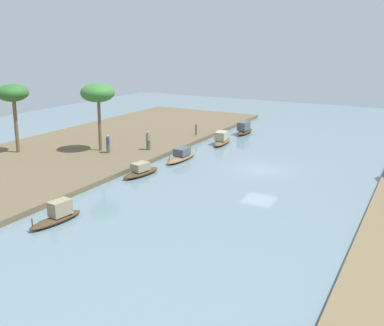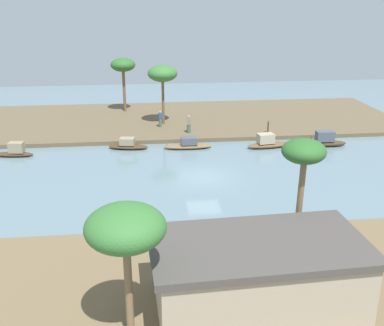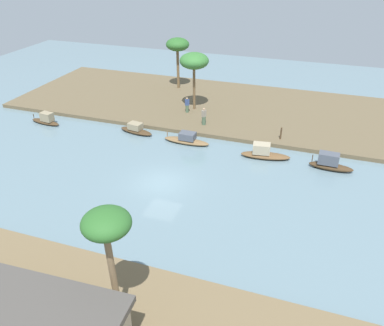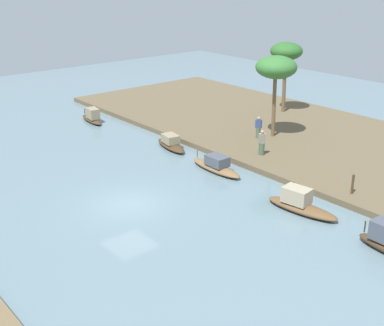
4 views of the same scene
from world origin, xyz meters
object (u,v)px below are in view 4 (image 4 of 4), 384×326
person_by_mooring (262,144)px  palm_tree_left_near (276,68)px  sampan_near_left_bank (171,143)px  sampan_downstream_large (216,166)px  person_on_near_bank (258,128)px  palm_tree_left_far (286,53)px  sampan_open_hull (92,117)px  mooring_post (353,184)px  sampan_upstream_small (300,204)px

person_by_mooring → palm_tree_left_near: size_ratio=0.29×
sampan_near_left_bank → sampan_downstream_large: size_ratio=0.85×
person_on_near_bank → sampan_downstream_large: bearing=-99.5°
sampan_downstream_large → person_by_mooring: 3.79m
palm_tree_left_far → sampan_open_hull: bearing=56.9°
person_on_near_bank → person_by_mooring: 3.58m
person_by_mooring → sampan_near_left_bank: bearing=145.2°
mooring_post → palm_tree_left_near: 11.61m
mooring_post → palm_tree_left_far: bearing=-36.8°
person_by_mooring → palm_tree_left_far: palm_tree_left_far is taller
palm_tree_left_near → mooring_post: bearing=155.5°
sampan_downstream_large → mooring_post: (-7.96, -2.87, 0.56)m
sampan_near_left_bank → mooring_post: size_ratio=3.22×
person_by_mooring → palm_tree_left_far: bearing=59.3°
sampan_downstream_large → person_by_mooring: person_by_mooring is taller
sampan_near_left_bank → person_on_near_bank: size_ratio=2.25×
sampan_open_hull → palm_tree_left_near: palm_tree_left_near is taller
sampan_near_left_bank → sampan_downstream_large: sampan_downstream_large is taller
sampan_near_left_bank → sampan_upstream_small: sampan_upstream_small is taller
sampan_open_hull → palm_tree_left_near: bearing=-141.8°
palm_tree_left_far → mooring_post: bearing=143.2°
person_by_mooring → sampan_open_hull: bearing=131.3°
sampan_downstream_large → person_by_mooring: (-0.44, -3.69, 0.74)m
sampan_open_hull → mooring_post: size_ratio=3.09×
sampan_upstream_small → sampan_downstream_large: (7.07, -0.50, -0.08)m
person_on_near_bank → sampan_open_hull: bearing=179.1°
mooring_post → sampan_open_hull: bearing=8.4°
sampan_downstream_large → person_on_near_bank: bearing=-69.8°
sampan_near_left_bank → palm_tree_left_near: bearing=-107.2°
sampan_downstream_large → palm_tree_left_far: size_ratio=0.72×
sampan_open_hull → person_by_mooring: 15.75m
sampan_near_left_bank → sampan_upstream_small: bearing=-174.5°
mooring_post → palm_tree_left_far: (13.77, -10.32, 4.53)m
mooring_post → sampan_upstream_small: bearing=75.3°
sampan_open_hull → sampan_upstream_small: size_ratio=0.82×
mooring_post → palm_tree_left_near: bearing=-24.5°
sampan_upstream_small → palm_tree_left_near: (8.86, -7.81, 4.98)m
sampan_upstream_small → sampan_near_left_bank: bearing=-12.4°
sampan_upstream_small → mooring_post: size_ratio=3.75×
sampan_downstream_large → mooring_post: mooring_post is taller
sampan_near_left_bank → mooring_post: (-13.26, -2.40, 0.57)m
palm_tree_left_near → palm_tree_left_far: size_ratio=1.00×
palm_tree_left_near → palm_tree_left_far: 7.13m
person_on_near_bank → person_by_mooring: bearing=-72.2°
sampan_open_hull → person_on_near_bank: bearing=-145.0°
person_on_near_bank → person_by_mooring: size_ratio=0.94×
sampan_open_hull → palm_tree_left_near: (-12.94, -7.80, 4.99)m
sampan_upstream_small → mooring_post: mooring_post is taller
sampan_downstream_large → mooring_post: size_ratio=3.79×
person_by_mooring → palm_tree_left_near: (2.22, -3.61, 4.33)m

